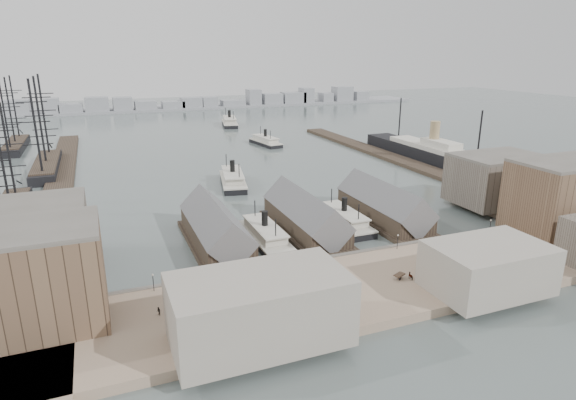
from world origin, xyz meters
name	(u,v)px	position (x,y,z in m)	size (l,w,h in m)	color
ground	(331,255)	(0.00, 0.00, 0.00)	(900.00, 900.00, 0.00)	#4B5756
quay	(373,285)	(0.00, -20.00, 1.00)	(180.00, 30.00, 2.00)	gray
seawall	(341,258)	(0.00, -5.20, 1.15)	(180.00, 1.20, 2.30)	#59544C
west_wharf	(60,182)	(-68.00, 100.00, 0.80)	(10.00, 220.00, 1.60)	#2D231C
east_wharf	(392,158)	(78.00, 90.00, 0.80)	(10.00, 180.00, 1.60)	#2D231C
ferry_shed_west	(216,229)	(-26.00, 16.88, 4.64)	(14.00, 42.00, 12.60)	#2D231C
ferry_shed_center	(305,217)	(0.00, 16.88, 4.64)	(14.00, 42.00, 12.60)	#2D231C
ferry_shed_east	(383,207)	(26.00, 16.88, 4.64)	(14.00, 42.00, 12.60)	#2D231C
warehouse_west_front	(8,283)	(-70.00, -12.00, 11.00)	(32.00, 18.00, 18.00)	brown
warehouse_west_back	(28,235)	(-70.00, 18.00, 9.00)	(26.00, 20.00, 14.00)	#60564C
warehouse_east_front	(566,197)	(66.00, -12.00, 11.50)	(30.00, 18.00, 19.00)	brown
warehouse_east_back	(497,180)	(68.00, 15.00, 9.50)	(28.00, 20.00, 15.00)	#60564C
street_bldg_center	(488,267)	(20.00, -32.00, 7.00)	(24.00, 16.00, 10.00)	gray
street_bldg_west	(260,309)	(-30.00, -32.00, 8.00)	(30.00, 16.00, 12.00)	gray
lamp_post_far_w	(153,279)	(-45.00, -7.00, 4.71)	(0.44, 0.44, 3.92)	black
lamp_post_near_w	(287,257)	(-15.00, -7.00, 4.71)	(0.44, 0.44, 3.92)	black
lamp_post_near_e	(398,239)	(15.00, -7.00, 4.71)	(0.44, 0.44, 3.92)	black
lamp_post_far_e	(490,224)	(45.00, -7.00, 4.71)	(0.44, 0.44, 3.92)	black
far_shore	(156,106)	(-2.07, 334.14, 3.91)	(500.00, 40.00, 15.72)	gray
ferry_docked_west	(265,234)	(-13.00, 14.43, 2.20)	(7.90, 26.32, 9.40)	black
ferry_docked_east	(344,219)	(13.00, 17.71, 2.18)	(7.82, 26.06, 9.31)	black
ferry_open_near	(233,179)	(-5.48, 73.92, 2.44)	(14.15, 30.26, 10.40)	black
ferry_open_mid	(265,141)	(33.47, 147.27, 2.17)	(11.81, 26.83, 9.26)	black
ferry_open_far	(230,122)	(33.80, 223.41, 2.64)	(15.35, 32.78, 11.27)	black
sailing_ship_near	(7,214)	(-80.44, 58.31, 2.52)	(8.36, 57.60, 34.37)	black
sailing_ship_mid	(47,164)	(-74.22, 126.14, 2.87)	(9.74, 56.27, 40.04)	black
sailing_ship_far	(16,144)	(-93.03, 185.15, 2.68)	(9.04, 50.22, 37.16)	black
ocean_steamer	(433,154)	(92.00, 77.98, 4.10)	(13.05, 95.39, 19.08)	black
tram	(548,230)	(57.89, -14.56, 3.77)	(3.79, 9.98, 3.46)	black
horse_cart_left	(197,302)	(-37.84, -16.36, 2.84)	(4.77, 1.80, 1.69)	black
horse_cart_center	(287,293)	(-19.98, -19.40, 2.83)	(5.01, 2.29, 1.64)	black
horse_cart_right	(408,276)	(7.55, -22.08, 2.77)	(4.74, 3.20, 1.48)	black
pedestrian_0	(176,295)	(-41.16, -12.01, 2.79)	(0.58, 0.42, 1.59)	black
pedestrian_1	(159,311)	(-45.33, -17.22, 2.83)	(0.81, 0.63, 1.66)	black
pedestrian_2	(245,274)	(-25.53, -8.00, 2.87)	(1.12, 0.64, 1.73)	black
pedestrian_3	(309,300)	(-17.17, -24.01, 2.85)	(1.00, 0.42, 1.71)	black
pedestrian_4	(339,270)	(-5.29, -14.20, 2.83)	(0.81, 0.53, 1.67)	black
pedestrian_5	(427,262)	(15.96, -17.61, 2.79)	(0.58, 0.42, 1.59)	black
pedestrian_6	(432,254)	(19.98, -14.57, 2.91)	(0.89, 0.69, 1.83)	black
pedestrian_7	(508,257)	(35.93, -22.45, 2.80)	(1.03, 0.59, 1.59)	black
pedestrian_8	(470,238)	(35.99, -9.67, 2.80)	(0.94, 0.39, 1.60)	black
pedestrian_9	(565,239)	(58.78, -19.27, 2.81)	(0.79, 0.51, 1.62)	black
pedestrian_10	(502,248)	(38.68, -17.82, 2.79)	(1.02, 0.59, 1.58)	black
pedestrian_11	(245,303)	(-29.20, -20.26, 2.81)	(0.79, 0.61, 1.62)	black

